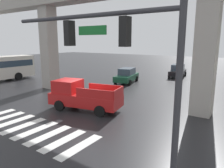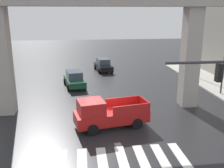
# 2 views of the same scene
# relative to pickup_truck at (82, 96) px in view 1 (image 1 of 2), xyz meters

# --- Properties ---
(ground_plane) EXTENTS (120.00, 120.00, 0.00)m
(ground_plane) POSITION_rel_pickup_truck_xyz_m (-0.17, 0.51, -0.99)
(ground_plane) COLOR #232326
(crosswalk_stripes) EXTENTS (8.25, 2.80, 0.01)m
(crosswalk_stripes) POSITION_rel_pickup_truck_xyz_m (-0.17, -4.23, -0.98)
(crosswalk_stripes) COLOR silver
(crosswalk_stripes) RESTS_ON ground
(elevated_overpass) EXTENTS (54.19, 1.87, 9.43)m
(elevated_overpass) POSITION_rel_pickup_truck_xyz_m (-0.17, 3.65, 6.97)
(elevated_overpass) COLOR #ADA89E
(elevated_overpass) RESTS_ON ground
(pickup_truck) EXTENTS (5.37, 2.86, 2.08)m
(pickup_truck) POSITION_rel_pickup_truck_xyz_m (0.00, 0.00, 0.00)
(pickup_truck) COLOR red
(pickup_truck) RESTS_ON ground
(sedan_dark_green) EXTENTS (2.55, 4.55, 1.72)m
(sedan_dark_green) POSITION_rel_pickup_truck_xyz_m (-2.47, 10.58, -0.14)
(sedan_dark_green) COLOR #14472D
(sedan_dark_green) RESTS_ON ground
(sedan_black) EXTENTS (2.42, 4.51, 1.72)m
(sedan_black) POSITION_rel_pickup_truck_xyz_m (1.31, 17.96, -0.14)
(sedan_black) COLOR black
(sedan_black) RESTS_ON ground
(traffic_signal_mast) EXTENTS (6.49, 0.32, 6.20)m
(traffic_signal_mast) POSITION_rel_pickup_truck_xyz_m (6.76, -5.61, 3.40)
(traffic_signal_mast) COLOR #38383D
(traffic_signal_mast) RESTS_ON ground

